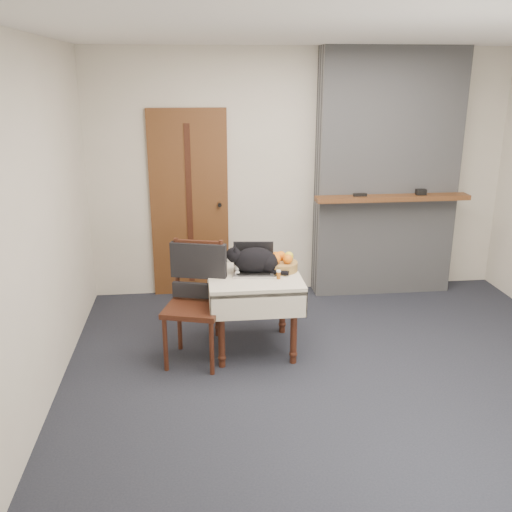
{
  "coord_description": "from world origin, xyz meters",
  "views": [
    {
      "loc": [
        -1.15,
        -4.0,
        2.33
      ],
      "look_at": [
        -0.65,
        0.5,
        0.88
      ],
      "focal_mm": 40.0,
      "sensor_mm": 36.0,
      "label": 1
    }
  ],
  "objects_px": {
    "laptop": "(253,265)",
    "fruit_basket": "(282,263)",
    "pill_bottle": "(279,274)",
    "chair": "(197,285)",
    "door": "(189,205)",
    "side_table": "(254,286)",
    "cream_jar": "(223,273)",
    "cat": "(256,261)"
  },
  "relations": [
    {
      "from": "cream_jar",
      "to": "chair",
      "type": "relative_size",
      "value": 0.07
    },
    {
      "from": "laptop",
      "to": "door",
      "type": "bearing_deg",
      "value": 117.55
    },
    {
      "from": "cat",
      "to": "fruit_basket",
      "type": "height_order",
      "value": "cat"
    },
    {
      "from": "door",
      "to": "cream_jar",
      "type": "height_order",
      "value": "door"
    },
    {
      "from": "door",
      "to": "cat",
      "type": "height_order",
      "value": "door"
    },
    {
      "from": "side_table",
      "to": "laptop",
      "type": "relative_size",
      "value": 2.09
    },
    {
      "from": "side_table",
      "to": "laptop",
      "type": "xyz_separation_m",
      "value": [
        0.0,
        0.05,
        0.18
      ]
    },
    {
      "from": "laptop",
      "to": "chair",
      "type": "bearing_deg",
      "value": -158.77
    },
    {
      "from": "pill_bottle",
      "to": "door",
      "type": "bearing_deg",
      "value": 114.86
    },
    {
      "from": "door",
      "to": "laptop",
      "type": "height_order",
      "value": "door"
    },
    {
      "from": "chair",
      "to": "fruit_basket",
      "type": "bearing_deg",
      "value": 27.74
    },
    {
      "from": "laptop",
      "to": "pill_bottle",
      "type": "distance_m",
      "value": 0.27
    },
    {
      "from": "side_table",
      "to": "fruit_basket",
      "type": "xyz_separation_m",
      "value": [
        0.25,
        0.07,
        0.18
      ]
    },
    {
      "from": "side_table",
      "to": "fruit_basket",
      "type": "height_order",
      "value": "fruit_basket"
    },
    {
      "from": "cat",
      "to": "cream_jar",
      "type": "xyz_separation_m",
      "value": [
        -0.29,
        -0.06,
        -0.08
      ]
    },
    {
      "from": "laptop",
      "to": "fruit_basket",
      "type": "distance_m",
      "value": 0.25
    },
    {
      "from": "side_table",
      "to": "laptop",
      "type": "height_order",
      "value": "laptop"
    },
    {
      "from": "door",
      "to": "pill_bottle",
      "type": "relative_size",
      "value": 26.19
    },
    {
      "from": "door",
      "to": "laptop",
      "type": "bearing_deg",
      "value": -68.67
    },
    {
      "from": "door",
      "to": "side_table",
      "type": "bearing_deg",
      "value": -69.42
    },
    {
      "from": "cat",
      "to": "cream_jar",
      "type": "bearing_deg",
      "value": -167.87
    },
    {
      "from": "laptop",
      "to": "fruit_basket",
      "type": "bearing_deg",
      "value": 10.67
    },
    {
      "from": "side_table",
      "to": "chair",
      "type": "height_order",
      "value": "chair"
    },
    {
      "from": "laptop",
      "to": "cat",
      "type": "xyz_separation_m",
      "value": [
        0.02,
        -0.03,
        0.05
      ]
    },
    {
      "from": "laptop",
      "to": "pill_bottle",
      "type": "relative_size",
      "value": 4.89
    },
    {
      "from": "pill_bottle",
      "to": "chair",
      "type": "relative_size",
      "value": 0.07
    },
    {
      "from": "side_table",
      "to": "cat",
      "type": "bearing_deg",
      "value": 50.53
    },
    {
      "from": "cat",
      "to": "chair",
      "type": "xyz_separation_m",
      "value": [
        -0.51,
        -0.1,
        -0.16
      ]
    },
    {
      "from": "door",
      "to": "side_table",
      "type": "xyz_separation_m",
      "value": [
        0.54,
        -1.43,
        -0.41
      ]
    },
    {
      "from": "door",
      "to": "cat",
      "type": "distance_m",
      "value": 1.52
    },
    {
      "from": "door",
      "to": "side_table",
      "type": "distance_m",
      "value": 1.58
    },
    {
      "from": "laptop",
      "to": "pill_bottle",
      "type": "xyz_separation_m",
      "value": [
        0.19,
        -0.19,
        -0.02
      ]
    },
    {
      "from": "laptop",
      "to": "cream_jar",
      "type": "xyz_separation_m",
      "value": [
        -0.27,
        -0.09,
        -0.03
      ]
    },
    {
      "from": "side_table",
      "to": "cat",
      "type": "relative_size",
      "value": 1.46
    },
    {
      "from": "laptop",
      "to": "pill_bottle",
      "type": "bearing_deg",
      "value": -39.34
    },
    {
      "from": "cat",
      "to": "fruit_basket",
      "type": "distance_m",
      "value": 0.24
    },
    {
      "from": "side_table",
      "to": "cream_jar",
      "type": "xyz_separation_m",
      "value": [
        -0.27,
        -0.04,
        0.15
      ]
    },
    {
      "from": "door",
      "to": "cat",
      "type": "xyz_separation_m",
      "value": [
        0.55,
        -1.4,
        -0.19
      ]
    },
    {
      "from": "fruit_basket",
      "to": "chair",
      "type": "relative_size",
      "value": 0.27
    },
    {
      "from": "chair",
      "to": "side_table",
      "type": "bearing_deg",
      "value": 25.53
    },
    {
      "from": "pill_bottle",
      "to": "side_table",
      "type": "bearing_deg",
      "value": 143.32
    },
    {
      "from": "fruit_basket",
      "to": "chair",
      "type": "distance_m",
      "value": 0.76
    }
  ]
}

